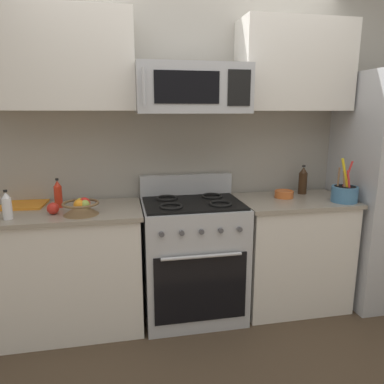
{
  "coord_description": "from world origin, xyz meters",
  "views": [
    {
      "loc": [
        -0.51,
        -1.98,
        1.59
      ],
      "look_at": [
        -0.03,
        0.49,
        1.03
      ],
      "focal_mm": 33.6,
      "sensor_mm": 36.0,
      "label": 1
    }
  ],
  "objects": [
    {
      "name": "upper_cabinets_right",
      "position": [
        0.84,
        0.75,
        1.94
      ],
      "size": [
        0.88,
        0.34,
        0.68
      ],
      "color": "silver"
    },
    {
      "name": "bottle_soy",
      "position": [
        0.98,
        0.76,
        1.02
      ],
      "size": [
        0.07,
        0.07,
        0.25
      ],
      "color": "#382314",
      "rests_on": "counter_right"
    },
    {
      "name": "wall_back",
      "position": [
        0.0,
        0.97,
        1.3
      ],
      "size": [
        8.0,
        0.1,
        2.6
      ],
      "primitive_type": "cube",
      "color": "#9E998E",
      "rests_on": "ground"
    },
    {
      "name": "range_oven",
      "position": [
        -0.0,
        0.61,
        0.47
      ],
      "size": [
        0.76,
        0.64,
        1.09
      ],
      "color": "#B2B5BA",
      "rests_on": "ground"
    },
    {
      "name": "upper_cabinets_left",
      "position": [
        -0.92,
        0.75,
        1.94
      ],
      "size": [
        1.03,
        0.34,
        0.68
      ],
      "color": "silver"
    },
    {
      "name": "prep_bowl",
      "position": [
        0.77,
        0.66,
        0.94
      ],
      "size": [
        0.15,
        0.15,
        0.06
      ],
      "color": "#D1662D",
      "rests_on": "counter_right"
    },
    {
      "name": "bottle_vinegar",
      "position": [
        -1.26,
        0.45,
        1.0
      ],
      "size": [
        0.06,
        0.06,
        0.2
      ],
      "color": "silver",
      "rests_on": "counter_left"
    },
    {
      "name": "cutting_board",
      "position": [
        -1.25,
        0.79,
        0.92
      ],
      "size": [
        0.33,
        0.29,
        0.02
      ],
      "primitive_type": "cube",
      "rotation": [
        0.0,
        0.0,
        -0.07
      ],
      "color": "orange",
      "rests_on": "counter_left"
    },
    {
      "name": "counter_right",
      "position": [
        0.83,
        0.6,
        0.46
      ],
      "size": [
        0.89,
        0.6,
        0.91
      ],
      "color": "silver",
      "rests_on": "ground"
    },
    {
      "name": "apple_loose",
      "position": [
        -0.99,
        0.51,
        0.95
      ],
      "size": [
        0.08,
        0.08,
        0.08
      ],
      "primitive_type": "sphere",
      "color": "red",
      "rests_on": "counter_left"
    },
    {
      "name": "ground_plane",
      "position": [
        0.0,
        0.0,
        0.0
      ],
      "size": [
        16.0,
        16.0,
        0.0
      ],
      "primitive_type": "plane",
      "color": "#473828"
    },
    {
      "name": "counter_left",
      "position": [
        -0.91,
        0.6,
        0.46
      ],
      "size": [
        1.04,
        0.6,
        0.91
      ],
      "color": "silver",
      "rests_on": "ground"
    },
    {
      "name": "utensil_crock",
      "position": [
        1.17,
        0.44,
        0.98
      ],
      "size": [
        0.2,
        0.2,
        0.34
      ],
      "color": "teal",
      "rests_on": "counter_right"
    },
    {
      "name": "microwave",
      "position": [
        -0.0,
        0.63,
        1.75
      ],
      "size": [
        0.8,
        0.44,
        0.34
      ],
      "color": "#B2B5BA"
    },
    {
      "name": "bottle_hot_sauce",
      "position": [
        -0.98,
        0.7,
        1.01
      ],
      "size": [
        0.06,
        0.06,
        0.21
      ],
      "color": "red",
      "rests_on": "counter_left"
    },
    {
      "name": "fruit_basket",
      "position": [
        -0.8,
        0.48,
        0.96
      ],
      "size": [
        0.25,
        0.25,
        0.11
      ],
      "color": "brown",
      "rests_on": "counter_left"
    }
  ]
}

